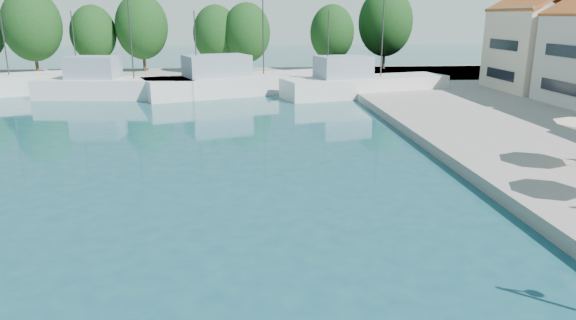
{
  "coord_description": "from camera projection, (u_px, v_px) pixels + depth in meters",
  "views": [
    {
      "loc": [
        -4.23,
        4.62,
        7.37
      ],
      "look_at": [
        -2.38,
        26.0,
        1.32
      ],
      "focal_mm": 32.0,
      "sensor_mm": 36.0,
      "label": 1
    }
  ],
  "objects": [
    {
      "name": "quay_far",
      "position": [
        212.0,
        77.0,
        61.42
      ],
      "size": [
        90.0,
        16.0,
        0.6
      ],
      "primitive_type": "cube",
      "color": "gray",
      "rests_on": "ground"
    },
    {
      "name": "hill_west",
      "position": [
        152.0,
        13.0,
        146.69
      ],
      "size": [
        180.0,
        40.0,
        16.0
      ],
      "primitive_type": "cube",
      "color": "#93A095",
      "rests_on": "ground"
    },
    {
      "name": "hill_east",
      "position": [
        374.0,
        20.0,
        172.2
      ],
      "size": [
        140.0,
        40.0,
        12.0
      ],
      "primitive_type": "cube",
      "color": "#93A095",
      "rests_on": "ground"
    },
    {
      "name": "building_06",
      "position": [
        549.0,
        37.0,
        47.32
      ],
      "size": [
        9.0,
        8.8,
        10.2
      ],
      "color": "beige",
      "rests_on": "quay_right"
    },
    {
      "name": "trawler_02",
      "position": [
        115.0,
        86.0,
        47.45
      ],
      "size": [
        15.16,
        5.39,
        10.2
      ],
      "rotation": [
        0.0,
        0.0,
        -0.1
      ],
      "color": "silver",
      "rests_on": "ground"
    },
    {
      "name": "trawler_03",
      "position": [
        241.0,
        83.0,
        50.01
      ],
      "size": [
        19.92,
        11.65,
        10.2
      ],
      "rotation": [
        0.0,
        0.0,
        0.37
      ],
      "color": "silver",
      "rests_on": "ground"
    },
    {
      "name": "trawler_04",
      "position": [
        362.0,
        85.0,
        48.53
      ],
      "size": [
        16.52,
        8.27,
        10.2
      ],
      "rotation": [
        0.0,
        0.0,
        0.27
      ],
      "color": "silver",
      "rests_on": "ground"
    },
    {
      "name": "tree_02",
      "position": [
        32.0,
        25.0,
        59.67
      ],
      "size": [
        6.67,
        6.67,
        9.87
      ],
      "color": "#3F2B19",
      "rests_on": "quay_far"
    },
    {
      "name": "tree_03",
      "position": [
        93.0,
        33.0,
        62.78
      ],
      "size": [
        5.46,
        5.46,
        8.08
      ],
      "color": "#3F2B19",
      "rests_on": "quay_far"
    },
    {
      "name": "tree_04",
      "position": [
        142.0,
        27.0,
        63.31
      ],
      "size": [
        6.4,
        6.4,
        9.47
      ],
      "color": "#3F2B19",
      "rests_on": "quay_far"
    },
    {
      "name": "tree_05",
      "position": [
        216.0,
        34.0,
        62.11
      ],
      "size": [
        5.46,
        5.46,
        8.09
      ],
      "color": "#3F2B19",
      "rests_on": "quay_far"
    },
    {
      "name": "tree_06",
      "position": [
        247.0,
        33.0,
        61.49
      ],
      "size": [
        5.63,
        5.63,
        8.33
      ],
      "color": "#3F2B19",
      "rests_on": "quay_far"
    },
    {
      "name": "tree_07",
      "position": [
        332.0,
        33.0,
        64.09
      ],
      "size": [
        5.52,
        5.52,
        8.17
      ],
      "color": "#3F2B19",
      "rests_on": "quay_far"
    },
    {
      "name": "tree_08",
      "position": [
        385.0,
        22.0,
        66.2
      ],
      "size": [
        6.95,
        6.95,
        10.29
      ],
      "color": "#3F2B19",
      "rests_on": "quay_far"
    }
  ]
}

